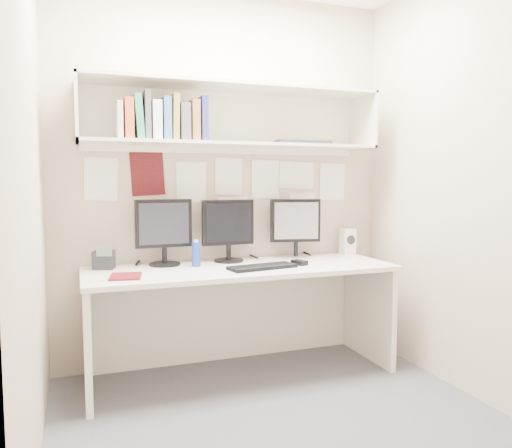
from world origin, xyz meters
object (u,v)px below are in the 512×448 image
object	(u,v)px
desk	(241,320)
desk_phone	(104,260)
monitor_right	(295,225)
monitor_center	(228,228)
maroon_notebook	(126,276)
keyboard	(262,267)
speaker	(348,242)
monitor_left	(164,229)

from	to	relation	value
desk	desk_phone	distance (m)	0.97
desk	monitor_right	size ratio (longest dim) A/B	4.69
monitor_center	maroon_notebook	world-z (taller)	monitor_center
monitor_center	maroon_notebook	size ratio (longest dim) A/B	2.00
keyboard	speaker	xyz separation A→B (m)	(0.83, 0.36, 0.09)
maroon_notebook	monitor_left	bearing A→B (deg)	60.45
keyboard	desk_phone	distance (m)	1.01
keyboard	monitor_right	bearing A→B (deg)	32.37
speaker	keyboard	bearing A→B (deg)	-155.18
monitor_center	monitor_right	world-z (taller)	monitor_center
monitor_center	speaker	distance (m)	0.96
keyboard	monitor_center	bearing A→B (deg)	99.86
desk	monitor_left	xyz separation A→B (m)	(-0.47, 0.22, 0.60)
desk	maroon_notebook	distance (m)	0.85
keyboard	monitor_left	bearing A→B (deg)	138.88
desk_phone	speaker	bearing A→B (deg)	16.27
speaker	desk_phone	bearing A→B (deg)	-177.70
maroon_notebook	speaker	bearing A→B (deg)	21.75
monitor_center	monitor_left	bearing A→B (deg)	178.20
monitor_left	monitor_right	distance (m)	0.95
keyboard	desk_phone	size ratio (longest dim) A/B	2.87
monitor_left	maroon_notebook	world-z (taller)	monitor_left
monitor_left	monitor_center	xyz separation A→B (m)	(0.44, 0.00, -0.00)
monitor_center	desk_phone	size ratio (longest dim) A/B	2.79
desk	keyboard	bearing A→B (deg)	-52.08
keyboard	desk_phone	xyz separation A→B (m)	(-0.95, 0.33, 0.05)
speaker	monitor_right	bearing A→B (deg)	-176.69
monitor_left	keyboard	world-z (taller)	monitor_left
keyboard	maroon_notebook	world-z (taller)	keyboard
monitor_right	speaker	bearing A→B (deg)	14.19
desk	speaker	xyz separation A→B (m)	(0.93, 0.24, 0.46)
desk	desk_phone	size ratio (longest dim) A/B	13.02
monitor_left	monitor_right	xyz separation A→B (m)	(0.95, 0.00, -0.01)
monitor_center	maroon_notebook	bearing A→B (deg)	-156.09
desk	keyboard	xyz separation A→B (m)	(0.10, -0.13, 0.37)
monitor_left	desk_phone	distance (m)	0.43
speaker	desk_phone	distance (m)	1.78
desk	monitor_center	xyz separation A→B (m)	(-0.02, 0.22, 0.60)
keyboard	desk	bearing A→B (deg)	118.36
keyboard	speaker	size ratio (longest dim) A/B	2.27
monitor_left	desk	bearing A→B (deg)	-27.77
monitor_left	monitor_center	world-z (taller)	monitor_left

